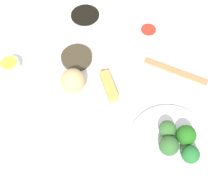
# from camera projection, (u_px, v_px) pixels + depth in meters

# --- Properties ---
(tabletop) EXTENTS (2.20, 2.20, 0.02)m
(tabletop) POSITION_uv_depth(u_px,v_px,m) (83.00, 84.00, 0.89)
(tabletop) COLOR white
(tabletop) RESTS_ON ground
(main_plate) EXTENTS (0.28, 0.28, 0.02)m
(main_plate) POSITION_uv_depth(u_px,v_px,m) (93.00, 75.00, 0.89)
(main_plate) COLOR white
(main_plate) RESTS_ON tabletop
(rice_scoop) EXTENTS (0.07, 0.07, 0.07)m
(rice_scoop) POSITION_uv_depth(u_px,v_px,m) (73.00, 81.00, 0.83)
(rice_scoop) COLOR tan
(rice_scoop) RESTS_ON main_plate
(spring_roll) EXTENTS (0.10, 0.07, 0.02)m
(spring_roll) POSITION_uv_depth(u_px,v_px,m) (109.00, 86.00, 0.85)
(spring_roll) COLOR tan
(spring_roll) RESTS_ON main_plate
(crab_rangoon_wonton) EXTENTS (0.09, 0.08, 0.01)m
(crab_rangoon_wonton) POSITION_uv_depth(u_px,v_px,m) (110.00, 58.00, 0.90)
(crab_rangoon_wonton) COLOR beige
(crab_rangoon_wonton) RESTS_ON main_plate
(stir_fry_heap) EXTENTS (0.09, 0.09, 0.02)m
(stir_fry_heap) POSITION_uv_depth(u_px,v_px,m) (77.00, 58.00, 0.90)
(stir_fry_heap) COLOR #413625
(stir_fry_heap) RESTS_ON main_plate
(broccoli_plate) EXTENTS (0.23, 0.23, 0.01)m
(broccoli_plate) POSITION_uv_depth(u_px,v_px,m) (171.00, 145.00, 0.78)
(broccoli_plate) COLOR white
(broccoli_plate) RESTS_ON tabletop
(broccoli_floret_0) EXTENTS (0.05, 0.05, 0.05)m
(broccoli_floret_0) POSITION_uv_depth(u_px,v_px,m) (169.00, 146.00, 0.75)
(broccoli_floret_0) COLOR #35662F
(broccoli_floret_0) RESTS_ON broccoli_plate
(broccoli_floret_1) EXTENTS (0.05, 0.05, 0.05)m
(broccoli_floret_1) POSITION_uv_depth(u_px,v_px,m) (167.00, 129.00, 0.77)
(broccoli_floret_1) COLOR #376D31
(broccoli_floret_1) RESTS_ON broccoli_plate
(broccoli_floret_2) EXTENTS (0.05, 0.05, 0.05)m
(broccoli_floret_2) POSITION_uv_depth(u_px,v_px,m) (186.00, 135.00, 0.76)
(broccoli_floret_2) COLOR #236D1B
(broccoli_floret_2) RESTS_ON broccoli_plate
(broccoli_floret_3) EXTENTS (0.05, 0.05, 0.05)m
(broccoli_floret_3) POSITION_uv_depth(u_px,v_px,m) (191.00, 154.00, 0.74)
(broccoli_floret_3) COLOR #256F30
(broccoli_floret_3) RESTS_ON broccoli_plate
(soy_sauce_bowl) EXTENTS (0.11, 0.11, 0.04)m
(soy_sauce_bowl) POSITION_uv_depth(u_px,v_px,m) (86.00, 19.00, 0.99)
(soy_sauce_bowl) COLOR white
(soy_sauce_bowl) RESTS_ON tabletop
(soy_sauce_bowl_liquid) EXTENTS (0.09, 0.09, 0.00)m
(soy_sauce_bowl_liquid) POSITION_uv_depth(u_px,v_px,m) (85.00, 15.00, 0.97)
(soy_sauce_bowl_liquid) COLOR black
(soy_sauce_bowl_liquid) RESTS_ON soy_sauce_bowl
(sauce_ramekin_hot_mustard) EXTENTS (0.06, 0.06, 0.03)m
(sauce_ramekin_hot_mustard) POSITION_uv_depth(u_px,v_px,m) (10.00, 66.00, 0.90)
(sauce_ramekin_hot_mustard) COLOR white
(sauce_ramekin_hot_mustard) RESTS_ON tabletop
(sauce_ramekin_hot_mustard_liquid) EXTENTS (0.05, 0.05, 0.00)m
(sauce_ramekin_hot_mustard_liquid) POSITION_uv_depth(u_px,v_px,m) (9.00, 63.00, 0.89)
(sauce_ramekin_hot_mustard_liquid) COLOR yellow
(sauce_ramekin_hot_mustard_liquid) RESTS_ON sauce_ramekin_hot_mustard
(sauce_ramekin_sweet_and_sour) EXTENTS (0.06, 0.06, 0.03)m
(sauce_ramekin_sweet_and_sour) POSITION_uv_depth(u_px,v_px,m) (148.00, 33.00, 0.96)
(sauce_ramekin_sweet_and_sour) COLOR white
(sauce_ramekin_sweet_and_sour) RESTS_ON tabletop
(sauce_ramekin_sweet_and_sour_liquid) EXTENTS (0.05, 0.05, 0.00)m
(sauce_ramekin_sweet_and_sour_liquid) POSITION_uv_depth(u_px,v_px,m) (148.00, 30.00, 0.95)
(sauce_ramekin_sweet_and_sour_liquid) COLOR red
(sauce_ramekin_sweet_and_sour_liquid) RESTS_ON sauce_ramekin_sweet_and_sour
(chopsticks_pair) EXTENTS (0.08, 0.20, 0.01)m
(chopsticks_pair) POSITION_uv_depth(u_px,v_px,m) (176.00, 71.00, 0.90)
(chopsticks_pair) COLOR #AA8151
(chopsticks_pair) RESTS_ON tabletop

